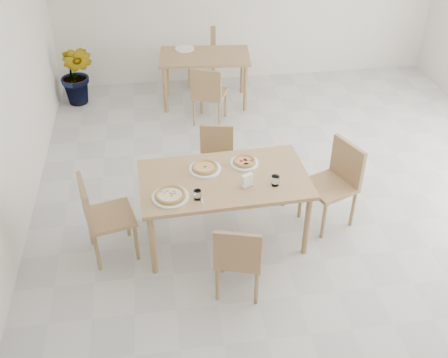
{
  "coord_description": "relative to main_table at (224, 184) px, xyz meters",
  "views": [
    {
      "loc": [
        -1.52,
        -4.49,
        3.72
      ],
      "look_at": [
        -0.93,
        -0.38,
        0.74
      ],
      "focal_mm": 42.0,
      "sensor_mm": 36.0,
      "label": 1
    }
  ],
  "objects": [
    {
      "name": "pizza_margherita",
      "position": [
        -0.17,
        0.16,
        0.1
      ],
      "size": [
        0.32,
        0.32,
        0.03
      ],
      "rotation": [
        0.0,
        0.0,
        0.28
      ],
      "color": "tan",
      "rests_on": "plate_margherita"
    },
    {
      "name": "chair_east",
      "position": [
        1.2,
        0.12,
        -0.14
      ],
      "size": [
        0.6,
        0.6,
        0.93
      ],
      "rotation": [
        0.0,
        0.0,
        -1.19
      ],
      "color": "tan",
      "rests_on": "ground"
    },
    {
      "name": "pizza_mushroom",
      "position": [
        -0.53,
        -0.24,
        0.11
      ],
      "size": [
        0.37,
        0.37,
        0.03
      ],
      "rotation": [
        0.0,
        0.0,
        0.36
      ],
      "color": "tan",
      "rests_on": "plate_mushroom"
    },
    {
      "name": "chair_north",
      "position": [
        0.03,
        0.88,
        -0.23
      ],
      "size": [
        0.46,
        0.46,
        0.77
      ],
      "rotation": [
        0.0,
        0.0,
        -0.22
      ],
      "color": "tan",
      "rests_on": "ground"
    },
    {
      "name": "chair_back_s",
      "position": [
        0.12,
        2.39,
        -0.18
      ],
      "size": [
        0.55,
        0.55,
        0.86
      ],
      "rotation": [
        0.0,
        0.0,
        2.75
      ],
      "color": "tan",
      "rests_on": "ground"
    },
    {
      "name": "fork_b",
      "position": [
        -0.26,
        -0.29,
        0.08
      ],
      "size": [
        0.04,
        0.2,
        0.01
      ],
      "primitive_type": "cube",
      "rotation": [
        0.0,
        0.0,
        0.1
      ],
      "color": "silver",
      "rests_on": "main_table"
    },
    {
      "name": "chair_south",
      "position": [
        0.01,
        -0.81,
        -0.19
      ],
      "size": [
        0.51,
        0.51,
        0.83
      ],
      "rotation": [
        0.0,
        0.0,
        2.86
      ],
      "color": "tan",
      "rests_on": "ground"
    },
    {
      "name": "chair_west",
      "position": [
        -1.21,
        -0.1,
        -0.15
      ],
      "size": [
        0.54,
        0.54,
        0.9
      ],
      "rotation": [
        0.0,
        0.0,
        1.81
      ],
      "color": "tan",
      "rests_on": "ground"
    },
    {
      "name": "potted_plant",
      "position": [
        -1.72,
        3.28,
        -0.2
      ],
      "size": [
        0.64,
        0.59,
        0.94
      ],
      "primitive_type": "imported",
      "rotation": [
        0.0,
        0.0,
        -0.41
      ],
      "color": "#326B20",
      "rests_on": "ground"
    },
    {
      "name": "pizza_pepperoni",
      "position": [
        0.24,
        0.21,
        0.11
      ],
      "size": [
        0.26,
        0.26,
        0.03
      ],
      "rotation": [
        0.0,
        0.0,
        0.14
      ],
      "color": "tan",
      "rests_on": "plate_pepperoni"
    },
    {
      "name": "plate_margherita",
      "position": [
        -0.17,
        0.16,
        0.08
      ],
      "size": [
        0.32,
        0.32,
        0.02
      ],
      "primitive_type": "cylinder",
      "color": "white",
      "rests_on": "main_table"
    },
    {
      "name": "main_table",
      "position": [
        0.0,
        0.0,
        0.0
      ],
      "size": [
        1.68,
        1.0,
        0.75
      ],
      "rotation": [
        0.0,
        0.0,
        0.04
      ],
      "color": "tan",
      "rests_on": "ground"
    },
    {
      "name": "second_table",
      "position": [
        0.15,
        3.07,
        -0.03
      ],
      "size": [
        1.36,
        0.86,
        0.75
      ],
      "rotation": [
        0.0,
        0.0,
        -0.09
      ],
      "color": "tan",
      "rests_on": "ground"
    },
    {
      "name": "napkin_holder",
      "position": [
        0.2,
        -0.17,
        0.14
      ],
      "size": [
        0.14,
        0.11,
        0.14
      ],
      "rotation": [
        0.0,
        0.0,
        0.46
      ],
      "color": "silver",
      "rests_on": "main_table"
    },
    {
      "name": "tumbler_a",
      "position": [
        -0.29,
        -0.3,
        0.12
      ],
      "size": [
        0.07,
        0.07,
        0.09
      ],
      "primitive_type": "cylinder",
      "color": "white",
      "rests_on": "main_table"
    },
    {
      "name": "chair_back_n",
      "position": [
        0.19,
        3.81,
        -0.16
      ],
      "size": [
        0.51,
        0.51,
        0.89
      ],
      "rotation": [
        0.0,
        0.0,
        -0.17
      ],
      "color": "tan",
      "rests_on": "ground"
    },
    {
      "name": "plate_empty",
      "position": [
        -0.12,
        3.33,
        0.08
      ],
      "size": [
        0.28,
        0.28,
        0.02
      ],
      "primitive_type": "cylinder",
      "color": "white",
      "rests_on": "second_table"
    },
    {
      "name": "plate_mushroom",
      "position": [
        -0.53,
        -0.24,
        0.08
      ],
      "size": [
        0.35,
        0.35,
        0.02
      ],
      "primitive_type": "cylinder",
      "color": "white",
      "rests_on": "main_table"
    },
    {
      "name": "fork_a",
      "position": [
        0.45,
        -0.1,
        0.08
      ],
      "size": [
        0.05,
        0.18,
        0.01
      ],
      "primitive_type": "cube",
      "rotation": [
        0.0,
        0.0,
        -0.2
      ],
      "color": "silver",
      "rests_on": "main_table"
    },
    {
      "name": "plate_pepperoni",
      "position": [
        0.24,
        0.21,
        0.08
      ],
      "size": [
        0.29,
        0.29,
        0.02
      ],
      "primitive_type": "cylinder",
      "color": "white",
      "rests_on": "main_table"
    },
    {
      "name": "tumbler_b",
      "position": [
        0.47,
        -0.19,
        0.12
      ],
      "size": [
        0.08,
        0.08,
        0.1
      ],
      "primitive_type": "cylinder",
      "color": "white",
      "rests_on": "main_table"
    }
  ]
}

